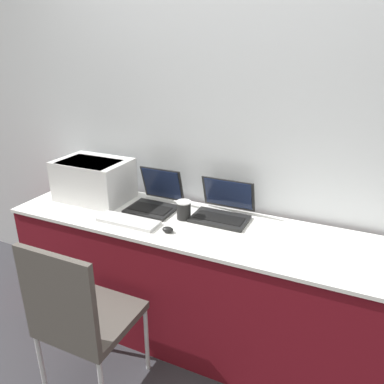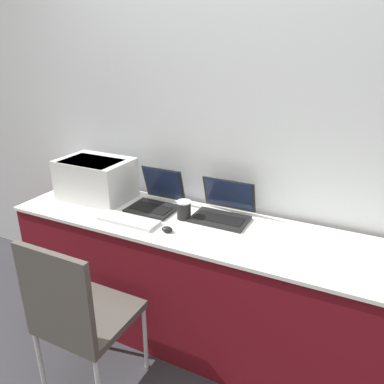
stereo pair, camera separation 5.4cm
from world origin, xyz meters
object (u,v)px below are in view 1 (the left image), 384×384
Objects in this scene: chair at (80,314)px; coffee_cup at (184,210)px; printer at (94,178)px; laptop_left at (155,200)px; mouse at (168,230)px; external_keyboard at (128,221)px; laptop_right at (223,209)px.

coffee_cup is at bearing 71.67° from chair.
printer is at bearing 177.42° from coffee_cup.
laptop_left is 0.35m from mouse.
printer is 1.25× the size of external_keyboard.
external_keyboard is at bearing -97.46° from laptop_left.
printer is at bearing 151.91° from external_keyboard.
coffee_cup is 0.78m from chair.
coffee_cup is at bearing 34.83° from external_keyboard.
printer reaches higher than external_keyboard.
printer is 0.87m from laptop_right.
laptop_left reaches higher than chair.
laptop_right is 0.55m from external_keyboard.
mouse is (0.66, -0.22, -0.13)m from printer.
coffee_cup is at bearing -149.77° from laptop_right.
laptop_right is (0.86, 0.09, -0.09)m from printer.
coffee_cup is (0.23, -0.07, 0.00)m from laptop_left.
coffee_cup is at bearing -16.71° from laptop_left.
external_keyboard is at bearing 94.26° from chair.
laptop_right is at bearing 30.23° from coffee_cup.
mouse is at bearing -91.20° from coffee_cup.
laptop_left is 0.81m from chair.
printer is 4.17× the size of coffee_cup.
laptop_left is at bearing 131.14° from mouse.
chair is (-0.42, -0.80, -0.30)m from laptop_right.
laptop_left is 0.32× the size of chair.
mouse is at bearing -18.45° from printer.
printer reaches higher than laptop_left.
laptop_left reaches higher than laptop_right.
laptop_right reaches higher than external_keyboard.
chair is (-0.23, -0.68, -0.31)m from coffee_cup.
mouse is at bearing -123.51° from laptop_right.
mouse is (0.23, -0.26, -0.04)m from laptop_left.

